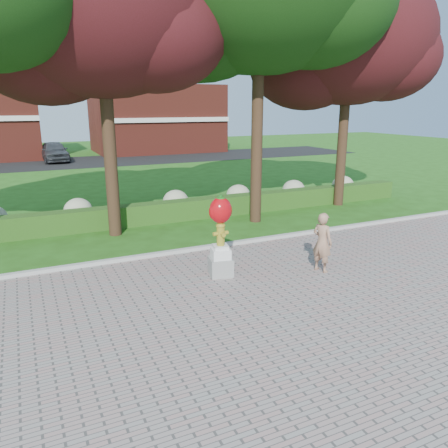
# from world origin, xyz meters

# --- Properties ---
(ground) EXTENTS (100.00, 100.00, 0.00)m
(ground) POSITION_xyz_m (0.00, 0.00, 0.00)
(ground) COLOR #245114
(ground) RESTS_ON ground
(walkway) EXTENTS (40.00, 14.00, 0.04)m
(walkway) POSITION_xyz_m (0.00, -4.00, 0.02)
(walkway) COLOR gray
(walkway) RESTS_ON ground
(curb) EXTENTS (40.00, 0.18, 0.15)m
(curb) POSITION_xyz_m (0.00, 3.00, 0.07)
(curb) COLOR #ADADA5
(curb) RESTS_ON ground
(lawn_hedge) EXTENTS (24.00, 0.70, 0.80)m
(lawn_hedge) POSITION_xyz_m (0.00, 7.00, 0.40)
(lawn_hedge) COLOR #1F4313
(lawn_hedge) RESTS_ON ground
(hydrangea_row) EXTENTS (20.10, 1.10, 0.99)m
(hydrangea_row) POSITION_xyz_m (0.57, 8.00, 0.55)
(hydrangea_row) COLOR #A5AB82
(hydrangea_row) RESTS_ON ground
(street) EXTENTS (50.00, 8.00, 0.02)m
(street) POSITION_xyz_m (0.00, 28.00, 0.01)
(street) COLOR black
(street) RESTS_ON ground
(building_right) EXTENTS (12.00, 8.00, 6.40)m
(building_right) POSITION_xyz_m (8.00, 34.00, 3.20)
(building_right) COLOR maroon
(building_right) RESTS_ON ground
(tree_mid_left) EXTENTS (8.25, 7.04, 10.69)m
(tree_mid_left) POSITION_xyz_m (-2.10, 6.08, 7.30)
(tree_mid_left) COLOR black
(tree_mid_left) RESTS_ON ground
(tree_far_right) EXTENTS (7.88, 6.72, 10.21)m
(tree_far_right) POSITION_xyz_m (8.40, 6.58, 6.97)
(tree_far_right) COLOR black
(tree_far_right) RESTS_ON ground
(hydrant_sculpture) EXTENTS (0.71, 0.71, 2.23)m
(hydrant_sculpture) POSITION_xyz_m (-0.21, 0.77, 1.22)
(hydrant_sculpture) COLOR gray
(hydrant_sculpture) RESTS_ON walkway
(woman) EXTENTS (0.56, 0.70, 1.68)m
(woman) POSITION_xyz_m (2.45, -0.15, 0.88)
(woman) COLOR #A0755B
(woman) RESTS_ON walkway
(parked_car) EXTENTS (2.16, 4.92, 1.65)m
(parked_car) POSITION_xyz_m (-2.17, 29.32, 0.84)
(parked_car) COLOR #3B3E42
(parked_car) RESTS_ON street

